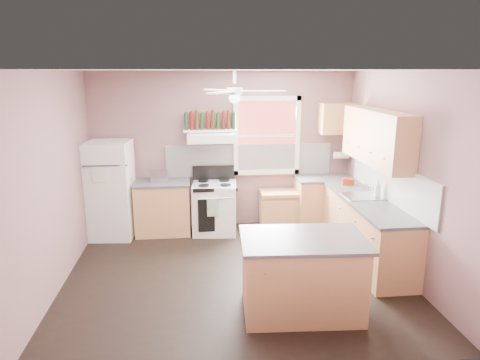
{
  "coord_description": "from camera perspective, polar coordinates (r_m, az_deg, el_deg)",
  "views": [
    {
      "loc": [
        -0.51,
        -5.3,
        2.69
      ],
      "look_at": [
        0.1,
        0.3,
        1.25
      ],
      "focal_mm": 32.0,
      "sensor_mm": 36.0,
      "label": 1
    }
  ],
  "objects": [
    {
      "name": "backsplash_right",
      "position": [
        6.42,
        19.3,
        -0.13
      ],
      "size": [
        0.03,
        2.6,
        0.55
      ],
      "primitive_type": "cube",
      "color": "white",
      "rests_on": "wall_right"
    },
    {
      "name": "base_cabinet_right",
      "position": [
        6.52,
        16.49,
        -6.56
      ],
      "size": [
        0.6,
        2.2,
        0.86
      ],
      "primitive_type": "cube",
      "color": "tan",
      "rests_on": "floor"
    },
    {
      "name": "stove",
      "position": [
        7.3,
        -3.39,
        -3.73
      ],
      "size": [
        0.78,
        0.71,
        0.86
      ],
      "primitive_type": "cube",
      "rotation": [
        0.0,
        0.0,
        -0.1
      ],
      "color": "white",
      "rests_on": "floor"
    },
    {
      "name": "range_hood",
      "position": [
        7.14,
        -3.93,
        5.68
      ],
      "size": [
        0.78,
        0.5,
        0.14
      ],
      "primitive_type": "cube",
      "color": "white",
      "rests_on": "wall_back"
    },
    {
      "name": "backsplash_back",
      "position": [
        7.5,
        1.25,
        2.68
      ],
      "size": [
        2.9,
        0.03,
        0.55
      ],
      "primitive_type": "cube",
      "color": "white",
      "rests_on": "wall_back"
    },
    {
      "name": "toaster",
      "position": [
        7.22,
        -10.68,
        0.45
      ],
      "size": [
        0.28,
        0.16,
        0.18
      ],
      "primitive_type": "cube",
      "rotation": [
        0.0,
        0.0,
        -0.01
      ],
      "color": "silver",
      "rests_on": "counter_left"
    },
    {
      "name": "island_top",
      "position": [
        4.83,
        8.44,
        -7.85
      ],
      "size": [
        1.43,
        0.98,
        0.04
      ],
      "primitive_type": "cube",
      "rotation": [
        0.0,
        0.0,
        -0.06
      ],
      "color": "#434345",
      "rests_on": "island"
    },
    {
      "name": "base_cabinet_left",
      "position": [
        7.38,
        -10.22,
        -3.75
      ],
      "size": [
        0.9,
        0.6,
        0.86
      ],
      "primitive_type": "cube",
      "color": "tan",
      "rests_on": "floor"
    },
    {
      "name": "paper_towel",
      "position": [
        7.75,
        13.37,
        3.23
      ],
      "size": [
        0.26,
        0.12,
        0.12
      ],
      "primitive_type": "cylinder",
      "rotation": [
        0.0,
        1.57,
        0.0
      ],
      "color": "white",
      "rests_on": "wall_back"
    },
    {
      "name": "base_cabinet_corner",
      "position": [
        7.7,
        11.16,
        -3.02
      ],
      "size": [
        1.0,
        0.6,
        0.86
      ],
      "primitive_type": "cube",
      "color": "tan",
      "rests_on": "floor"
    },
    {
      "name": "refrigerator",
      "position": [
        7.31,
        -16.82,
        -1.27
      ],
      "size": [
        0.73,
        0.71,
        1.6
      ],
      "primitive_type": "cube",
      "rotation": [
        0.0,
        0.0,
        -0.08
      ],
      "color": "white",
      "rests_on": "floor"
    },
    {
      "name": "red_caddy",
      "position": [
        7.14,
        14.23,
        -0.21
      ],
      "size": [
        0.21,
        0.17,
        0.1
      ],
      "primitive_type": "cube",
      "rotation": [
        0.0,
        0.0,
        -0.29
      ],
      "color": "#A8250E",
      "rests_on": "counter_right"
    },
    {
      "name": "ceiling_fan_hub",
      "position": [
        5.33,
        -0.73,
        11.76
      ],
      "size": [
        0.2,
        0.2,
        0.08
      ],
      "primitive_type": "cylinder",
      "color": "white",
      "rests_on": "ceiling"
    },
    {
      "name": "wall_right",
      "position": [
        6.14,
        20.96,
        0.76
      ],
      "size": [
        0.05,
        4.0,
        2.7
      ],
      "primitive_type": "cube",
      "color": "#785556",
      "rests_on": "ground"
    },
    {
      "name": "wall_back",
      "position": [
        7.46,
        -2.21,
        3.98
      ],
      "size": [
        4.5,
        0.05,
        2.7
      ],
      "primitive_type": "cube",
      "color": "#785556",
      "rests_on": "ground"
    },
    {
      "name": "window_frame",
      "position": [
        7.44,
        3.6,
        5.89
      ],
      "size": [
        1.16,
        0.07,
        1.36
      ],
      "primitive_type": "cube",
      "color": "white",
      "rests_on": "wall_back"
    },
    {
      "name": "sink",
      "position": [
        6.55,
        16.03,
        -2.15
      ],
      "size": [
        0.55,
        0.45,
        0.03
      ],
      "primitive_type": "cube",
      "color": "silver",
      "rests_on": "counter_right"
    },
    {
      "name": "counter_right",
      "position": [
        6.38,
        16.69,
        -2.78
      ],
      "size": [
        0.62,
        2.22,
        0.04
      ],
      "primitive_type": "cube",
      "color": "#434345",
      "rests_on": "base_cabinet_right"
    },
    {
      "name": "wine_bottles",
      "position": [
        7.22,
        -4.0,
        7.85
      ],
      "size": [
        0.86,
        0.06,
        0.31
      ],
      "color": "#143819",
      "rests_on": "bottle_shelf"
    },
    {
      "name": "soap_bottle",
      "position": [
        6.53,
        17.87,
        -1.09
      ],
      "size": [
        0.14,
        0.14,
        0.26
      ],
      "primitive_type": "imported",
      "rotation": [
        0.0,
        0.0,
        5.39
      ],
      "color": "silver",
      "rests_on": "counter_right"
    },
    {
      "name": "window_view",
      "position": [
        7.47,
        3.57,
        5.92
      ],
      "size": [
        1.0,
        0.02,
        1.2
      ],
      "primitive_type": "cube",
      "color": "maroon",
      "rests_on": "wall_back"
    },
    {
      "name": "bottle_shelf",
      "position": [
        7.24,
        -3.98,
        6.6
      ],
      "size": [
        0.9,
        0.26,
        0.03
      ],
      "primitive_type": "cube",
      "color": "white",
      "rests_on": "range_hood"
    },
    {
      "name": "upper_cabinet_right",
      "position": [
        6.42,
        17.74,
        5.51
      ],
      "size": [
        0.33,
        1.8,
        0.76
      ],
      "primitive_type": "cube",
      "color": "tan",
      "rests_on": "wall_right"
    },
    {
      "name": "cart",
      "position": [
        7.56,
        5.24,
        -3.94
      ],
      "size": [
        0.67,
        0.46,
        0.66
      ],
      "primitive_type": "cube",
      "rotation": [
        0.0,
        0.0,
        -0.03
      ],
      "color": "tan",
      "rests_on": "floor"
    },
    {
      "name": "ceiling",
      "position": [
        5.33,
        -0.74,
        14.45
      ],
      "size": [
        4.5,
        4.5,
        0.0
      ],
      "primitive_type": "plane",
      "color": "white",
      "rests_on": "ground"
    },
    {
      "name": "upper_cabinet_corner",
      "position": [
        7.59,
        12.86,
        8.0
      ],
      "size": [
        0.6,
        0.33,
        0.52
      ],
      "primitive_type": "cube",
      "color": "tan",
      "rests_on": "wall_back"
    },
    {
      "name": "island",
      "position": [
        5.01,
        8.25,
        -12.62
      ],
      "size": [
        1.35,
        0.9,
        0.86
      ],
      "primitive_type": "cube",
      "rotation": [
        0.0,
        0.0,
        -0.06
      ],
      "color": "tan",
      "rests_on": "floor"
    },
    {
      "name": "counter_corner",
      "position": [
        7.58,
        11.32,
        0.23
      ],
      "size": [
        1.02,
        0.62,
        0.04
      ],
      "primitive_type": "cube",
      "color": "#434345",
      "rests_on": "base_cabinet_corner"
    },
    {
      "name": "wall_left",
      "position": [
        5.74,
        -23.92,
        -0.41
      ],
      "size": [
        0.05,
        4.0,
        2.7
      ],
      "primitive_type": "cube",
      "color": "#785556",
      "rests_on": "ground"
    },
    {
      "name": "faucet",
      "position": [
        6.59,
        17.36,
        -1.46
      ],
      "size": [
        0.03,
        0.03,
        0.14
      ],
      "primitive_type": "cylinder",
      "color": "silver",
      "rests_on": "sink"
    },
    {
      "name": "floor",
      "position": [
        5.97,
        -0.66,
        -12.47
      ],
      "size": [
        4.5,
        4.5,
        0.0
      ],
      "primitive_type": "plane",
      "color": "black",
      "rests_on": "ground"
    },
    {
      "name": "counter_left",
      "position": [
        7.25,
        -10.38,
        -0.36
      ],
      "size": [
        0.92,
        0.62,
        0.04
      ],
      "primitive_type": "cube",
      "color": "#434345",
      "rests_on": "base_cabinet_left"
    }
  ]
}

